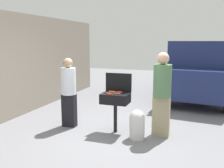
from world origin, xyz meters
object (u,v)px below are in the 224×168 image
object	(u,v)px
hot_dog_4	(107,93)
hot_dog_7	(113,92)
hot_dog_0	(110,94)
hot_dog_3	(120,92)
hot_dog_1	(118,92)
propane_tank	(137,124)
hot_dog_2	(117,94)
hot_dog_6	(112,92)
person_right	(162,92)
person_left	(69,90)
bbq_grill	(115,100)
parked_minivan	(201,70)
hot_dog_5	(112,91)

from	to	relation	value
hot_dog_4	hot_dog_7	world-z (taller)	same
hot_dog_0	hot_dog_3	distance (m)	0.32
hot_dog_1	propane_tank	bearing A→B (deg)	-28.10
hot_dog_2	hot_dog_6	distance (m)	0.19
hot_dog_2	person_right	bearing A→B (deg)	11.43
hot_dog_4	person_left	world-z (taller)	person_left
bbq_grill	propane_tank	xyz separation A→B (m)	(0.55, -0.21, -0.43)
hot_dog_7	propane_tank	bearing A→B (deg)	-26.13
bbq_grill	person_right	xyz separation A→B (m)	(0.99, 0.10, 0.23)
person_left	person_right	size ratio (longest dim) A/B	0.91
hot_dog_4	parked_minivan	xyz separation A→B (m)	(1.98, 4.13, 0.12)
bbq_grill	person_left	world-z (taller)	person_left
hot_dog_3	propane_tank	bearing A→B (deg)	-34.38
hot_dog_0	hot_dog_2	world-z (taller)	same
hot_dog_7	propane_tank	world-z (taller)	hot_dog_7
hot_dog_4	parked_minivan	distance (m)	4.58
hot_dog_5	hot_dog_6	size ratio (longest dim) A/B	1.00
hot_dog_4	hot_dog_7	size ratio (longest dim) A/B	1.00
person_right	hot_dog_0	bearing A→B (deg)	3.75
bbq_grill	hot_dog_5	world-z (taller)	hot_dog_5
bbq_grill	propane_tank	distance (m)	0.72
hot_dog_7	hot_dog_0	bearing A→B (deg)	-86.34
hot_dog_5	parked_minivan	size ratio (longest dim) A/B	0.03
propane_tank	bbq_grill	bearing A→B (deg)	159.11
hot_dog_2	hot_dog_5	size ratio (longest dim) A/B	1.00
bbq_grill	hot_dog_6	distance (m)	0.18
hot_dog_2	hot_dog_4	bearing A→B (deg)	172.05
hot_dog_6	person_right	world-z (taller)	person_right
hot_dog_4	propane_tank	world-z (taller)	hot_dog_4
hot_dog_0	propane_tank	world-z (taller)	hot_dog_0
bbq_grill	propane_tank	bearing A→B (deg)	-20.89
hot_dog_7	person_right	bearing A→B (deg)	0.22
hot_dog_3	hot_dog_4	bearing A→B (deg)	-143.79
hot_dog_1	person_left	size ratio (longest dim) A/B	0.08
bbq_grill	hot_dog_6	world-z (taller)	hot_dog_6
propane_tank	hot_dog_4	bearing A→B (deg)	167.56
propane_tank	person_left	size ratio (longest dim) A/B	0.38
bbq_grill	hot_dog_0	size ratio (longest dim) A/B	6.83
hot_dog_6	propane_tank	bearing A→B (deg)	-19.48
bbq_grill	hot_dog_0	distance (m)	0.24
hot_dog_4	propane_tank	xyz separation A→B (m)	(0.73, -0.16, -0.58)
hot_dog_2	hot_dog_4	size ratio (longest dim) A/B	1.00
hot_dog_0	hot_dog_5	distance (m)	0.30
hot_dog_3	hot_dog_7	distance (m)	0.14
hot_dog_5	person_right	distance (m)	1.13
bbq_grill	hot_dog_3	bearing A→B (deg)	66.77
person_right	hot_dog_4	bearing A→B (deg)	-3.21
hot_dog_2	person_right	xyz separation A→B (m)	(0.93, 0.19, 0.07)
person_left	person_right	xyz separation A→B (m)	(2.15, 0.10, 0.09)
person_left	person_right	distance (m)	2.16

